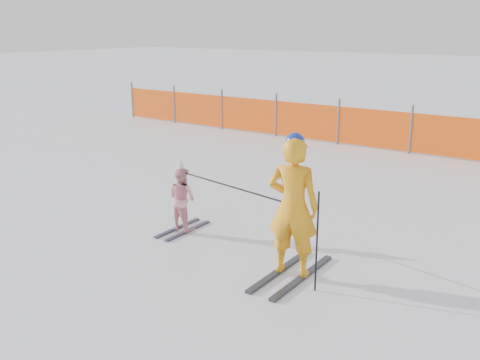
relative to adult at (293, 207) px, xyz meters
name	(u,v)px	position (x,y,z in m)	size (l,w,h in m)	color
ground	(220,256)	(-1.14, -0.04, -0.95)	(120.00, 120.00, 0.00)	white
adult	(293,207)	(0.00, 0.00, 0.00)	(0.74, 1.52, 1.89)	black
child	(182,198)	(-2.22, 0.40, -0.40)	(0.51, 1.03, 1.19)	black
ski_poles	(261,206)	(-0.50, 0.05, -0.11)	(2.56, 0.61, 1.28)	black
safety_fence	(330,123)	(-3.27, 7.82, -0.39)	(15.67, 0.06, 1.25)	#595960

